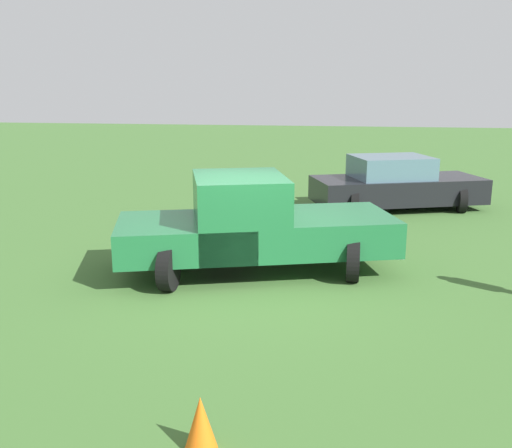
# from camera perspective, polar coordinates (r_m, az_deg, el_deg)

# --- Properties ---
(ground_plane) EXTENTS (80.00, 80.00, 0.00)m
(ground_plane) POSITION_cam_1_polar(r_m,az_deg,el_deg) (10.17, -0.98, -5.78)
(ground_plane) COLOR #3D662D
(pickup_truck) EXTENTS (3.37, 5.38, 1.81)m
(pickup_truck) POSITION_cam_1_polar(r_m,az_deg,el_deg) (10.49, -0.71, 0.16)
(pickup_truck) COLOR black
(pickup_truck) RESTS_ON ground_plane
(sedan_near) EXTENTS (3.31, 5.00, 1.48)m
(sedan_near) POSITION_cam_1_polar(r_m,az_deg,el_deg) (16.45, 13.76, 3.85)
(sedan_near) COLOR black
(sedan_near) RESTS_ON ground_plane
(traffic_cone) EXTENTS (0.32, 0.32, 0.55)m
(traffic_cone) POSITION_cam_1_polar(r_m,az_deg,el_deg) (5.75, -5.54, -19.15)
(traffic_cone) COLOR orange
(traffic_cone) RESTS_ON ground_plane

